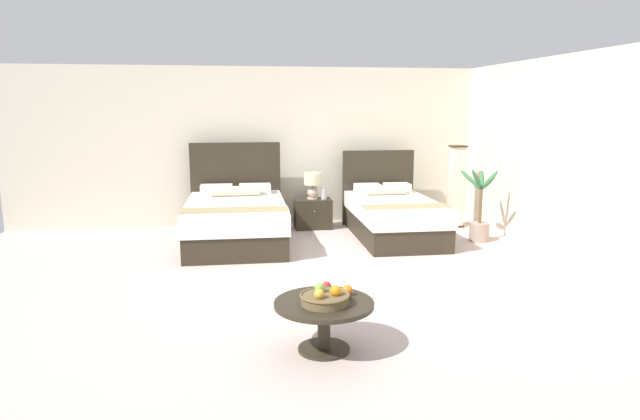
{
  "coord_description": "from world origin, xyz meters",
  "views": [
    {
      "loc": [
        -1.17,
        -5.99,
        1.9
      ],
      "look_at": [
        -0.15,
        0.53,
        0.68
      ],
      "focal_mm": 31.47,
      "sensor_mm": 36.0,
      "label": 1
    }
  ],
  "objects_px": {
    "bed_near_corner": "(393,216)",
    "nightstand": "(313,214)",
    "bed_near_window": "(236,219)",
    "loose_orange": "(347,290)",
    "fruit_bowl": "(325,298)",
    "floor_lamp_corner": "(456,187)",
    "coffee_table": "(324,313)",
    "table_lamp": "(313,182)",
    "potted_palm": "(480,219)",
    "vase": "(324,193)",
    "loose_apple": "(327,286)"
  },
  "relations": [
    {
      "from": "bed_near_corner",
      "to": "potted_palm",
      "type": "relative_size",
      "value": 1.98
    },
    {
      "from": "bed_near_corner",
      "to": "vase",
      "type": "distance_m",
      "value": 1.2
    },
    {
      "from": "nightstand",
      "to": "floor_lamp_corner",
      "type": "distance_m",
      "value": 2.32
    },
    {
      "from": "table_lamp",
      "to": "potted_palm",
      "type": "height_order",
      "value": "potted_palm"
    },
    {
      "from": "potted_palm",
      "to": "bed_near_corner",
      "type": "bearing_deg",
      "value": 159.0
    },
    {
      "from": "loose_apple",
      "to": "loose_orange",
      "type": "height_order",
      "value": "loose_orange"
    },
    {
      "from": "bed_near_window",
      "to": "loose_orange",
      "type": "xyz_separation_m",
      "value": [
        0.86,
        -3.61,
        0.11
      ]
    },
    {
      "from": "coffee_table",
      "to": "loose_orange",
      "type": "bearing_deg",
      "value": 28.31
    },
    {
      "from": "coffee_table",
      "to": "loose_orange",
      "type": "height_order",
      "value": "loose_orange"
    },
    {
      "from": "bed_near_corner",
      "to": "potted_palm",
      "type": "distance_m",
      "value": 1.23
    },
    {
      "from": "fruit_bowl",
      "to": "floor_lamp_corner",
      "type": "xyz_separation_m",
      "value": [
        2.83,
        4.32,
        0.19
      ]
    },
    {
      "from": "vase",
      "to": "floor_lamp_corner",
      "type": "distance_m",
      "value": 2.11
    },
    {
      "from": "loose_orange",
      "to": "nightstand",
      "type": "bearing_deg",
      "value": 85.43
    },
    {
      "from": "fruit_bowl",
      "to": "bed_near_corner",
      "type": "bearing_deg",
      "value": 66.51
    },
    {
      "from": "fruit_bowl",
      "to": "potted_palm",
      "type": "relative_size",
      "value": 0.36
    },
    {
      "from": "loose_orange",
      "to": "coffee_table",
      "type": "bearing_deg",
      "value": -151.69
    },
    {
      "from": "bed_near_window",
      "to": "potted_palm",
      "type": "relative_size",
      "value": 2.07
    },
    {
      "from": "nightstand",
      "to": "table_lamp",
      "type": "height_order",
      "value": "table_lamp"
    },
    {
      "from": "floor_lamp_corner",
      "to": "potted_palm",
      "type": "distance_m",
      "value": 1.04
    },
    {
      "from": "bed_near_corner",
      "to": "vase",
      "type": "bearing_deg",
      "value": 140.58
    },
    {
      "from": "table_lamp",
      "to": "vase",
      "type": "relative_size",
      "value": 2.28
    },
    {
      "from": "bed_near_corner",
      "to": "nightstand",
      "type": "relative_size",
      "value": 3.69
    },
    {
      "from": "fruit_bowl",
      "to": "loose_orange",
      "type": "height_order",
      "value": "fruit_bowl"
    },
    {
      "from": "vase",
      "to": "coffee_table",
      "type": "xyz_separation_m",
      "value": [
        -0.73,
        -4.46,
        -0.25
      ]
    },
    {
      "from": "bed_near_corner",
      "to": "nightstand",
      "type": "height_order",
      "value": "bed_near_corner"
    },
    {
      "from": "table_lamp",
      "to": "floor_lamp_corner",
      "type": "bearing_deg",
      "value": -6.56
    },
    {
      "from": "bed_near_corner",
      "to": "floor_lamp_corner",
      "type": "height_order",
      "value": "floor_lamp_corner"
    },
    {
      "from": "table_lamp",
      "to": "loose_orange",
      "type": "height_order",
      "value": "table_lamp"
    },
    {
      "from": "floor_lamp_corner",
      "to": "nightstand",
      "type": "bearing_deg",
      "value": 173.93
    },
    {
      "from": "vase",
      "to": "fruit_bowl",
      "type": "bearing_deg",
      "value": -99.19
    },
    {
      "from": "loose_apple",
      "to": "loose_orange",
      "type": "bearing_deg",
      "value": -45.82
    },
    {
      "from": "table_lamp",
      "to": "potted_palm",
      "type": "xyz_separation_m",
      "value": [
        2.23,
        -1.25,
        -0.4
      ]
    },
    {
      "from": "bed_near_corner",
      "to": "table_lamp",
      "type": "relative_size",
      "value": 5.08
    },
    {
      "from": "vase",
      "to": "fruit_bowl",
      "type": "xyz_separation_m",
      "value": [
        -0.73,
        -4.52,
        -0.1
      ]
    },
    {
      "from": "nightstand",
      "to": "fruit_bowl",
      "type": "bearing_deg",
      "value": -97.0
    },
    {
      "from": "bed_near_corner",
      "to": "fruit_bowl",
      "type": "bearing_deg",
      "value": -113.49
    },
    {
      "from": "coffee_table",
      "to": "loose_apple",
      "type": "relative_size",
      "value": 10.15
    },
    {
      "from": "vase",
      "to": "loose_apple",
      "type": "xyz_separation_m",
      "value": [
        -0.67,
        -4.21,
        -0.11
      ]
    },
    {
      "from": "table_lamp",
      "to": "potted_palm",
      "type": "distance_m",
      "value": 2.59
    },
    {
      "from": "fruit_bowl",
      "to": "loose_orange",
      "type": "relative_size",
      "value": 4.36
    },
    {
      "from": "vase",
      "to": "potted_palm",
      "type": "bearing_deg",
      "value": -29.99
    },
    {
      "from": "fruit_bowl",
      "to": "loose_apple",
      "type": "distance_m",
      "value": 0.32
    },
    {
      "from": "nightstand",
      "to": "coffee_table",
      "type": "height_order",
      "value": "nightstand"
    },
    {
      "from": "nightstand",
      "to": "vase",
      "type": "relative_size",
      "value": 3.14
    },
    {
      "from": "fruit_bowl",
      "to": "loose_apple",
      "type": "relative_size",
      "value": 5.03
    },
    {
      "from": "vase",
      "to": "loose_apple",
      "type": "height_order",
      "value": "vase"
    },
    {
      "from": "bed_near_window",
      "to": "loose_orange",
      "type": "distance_m",
      "value": 3.71
    },
    {
      "from": "potted_palm",
      "to": "nightstand",
      "type": "bearing_deg",
      "value": 151.16
    },
    {
      "from": "fruit_bowl",
      "to": "loose_apple",
      "type": "height_order",
      "value": "fruit_bowl"
    },
    {
      "from": "loose_apple",
      "to": "floor_lamp_corner",
      "type": "distance_m",
      "value": 4.87
    }
  ]
}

